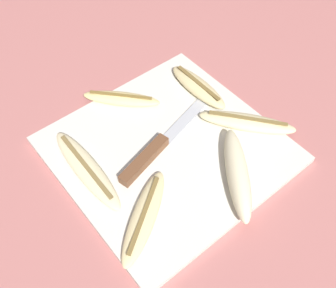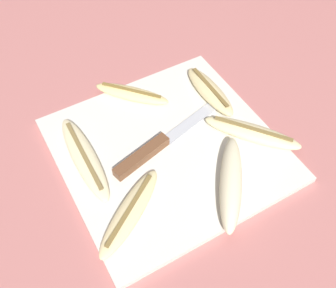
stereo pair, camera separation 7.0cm
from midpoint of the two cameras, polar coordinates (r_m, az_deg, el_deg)
name	(u,v)px [view 1 (the left image)]	position (r m, az deg, el deg)	size (l,w,h in m)	color
ground_plane	(168,151)	(0.72, -2.79, -1.24)	(4.00, 4.00, 0.00)	#B76B66
cutting_board	(168,149)	(0.72, -2.81, -0.96)	(0.37, 0.38, 0.01)	silver
knife	(153,152)	(0.70, -5.13, -1.41)	(0.08, 0.25, 0.02)	brown
banana_ripe_center	(144,217)	(0.63, -6.74, -10.65)	(0.13, 0.17, 0.02)	beige
banana_soft_right	(247,122)	(0.74, 8.77, 2.95)	(0.17, 0.14, 0.02)	beige
banana_cream_curved	(87,169)	(0.70, -14.60, -3.70)	(0.20, 0.04, 0.02)	beige
banana_mellow_near	(198,87)	(0.80, 1.86, 8.15)	(0.15, 0.04, 0.02)	beige
banana_bright_far	(237,173)	(0.66, 7.06, -4.43)	(0.17, 0.14, 0.04)	beige
banana_golden_short	(121,99)	(0.79, -9.35, 6.37)	(0.14, 0.13, 0.02)	#EDD689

